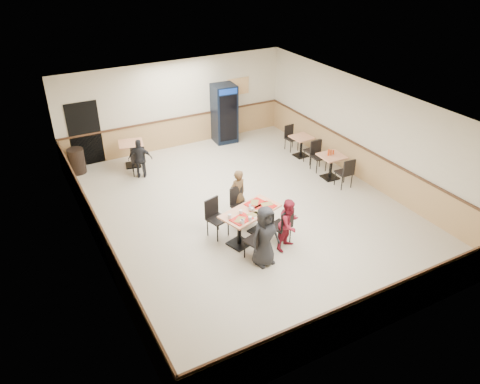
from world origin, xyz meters
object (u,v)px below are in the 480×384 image
main_table (250,220)px  pepsi_cooler (224,114)px  side_table_far (301,143)px  trash_bin (77,161)px  side_table_near (331,163)px  diner_woman_left (265,236)px  diner_woman_right (289,224)px  back_table (132,151)px  diner_man_opposite (238,194)px  lone_diner (140,159)px

main_table → pepsi_cooler: pepsi_cooler is taller
side_table_far → trash_bin: bearing=161.1°
main_table → trash_bin: (-2.99, 5.70, -0.14)m
side_table_near → trash_bin: bearing=148.8°
diner_woman_left → diner_woman_right: diner_woman_left is taller
back_table → trash_bin: bearing=168.2°
side_table_near → pepsi_cooler: pepsi_cooler is taller
main_table → back_table: bearing=87.1°
main_table → diner_man_opposite: 1.04m
main_table → diner_woman_left: diner_woman_left is taller
lone_diner → side_table_near: bearing=173.0°
side_table_far → pepsi_cooler: (-1.67, 2.39, 0.57)m
diner_woman_left → side_table_far: bearing=40.5°
back_table → pepsi_cooler: size_ratio=0.43×
side_table_far → trash_bin: size_ratio=0.88×
diner_woman_left → lone_diner: (-1.13, 5.45, -0.12)m
side_table_near → trash_bin: (-6.75, 4.09, -0.11)m
diner_woman_left → diner_man_opposite: (0.40, 2.03, -0.05)m
diner_man_opposite → trash_bin: diner_man_opposite is taller
diner_woman_right → lone_diner: 5.56m
pepsi_cooler → trash_bin: pepsi_cooler is taller
main_table → side_table_far: size_ratio=2.36×
back_table → side_table_near: bearing=-36.3°
diner_man_opposite → back_table: diner_man_opposite is taller
side_table_far → side_table_near: bearing=-93.9°
diner_woman_right → back_table: bearing=86.0°
diner_woman_left → diner_woman_right: (0.82, 0.25, -0.08)m
diner_woman_right → lone_diner: diner_woman_right is taller
diner_woman_left → side_table_near: (3.95, 2.63, -0.23)m
diner_woman_left → pepsi_cooler: size_ratio=0.72×
lone_diner → back_table: lone_diner is taller
lone_diner → back_table: bearing=-67.9°
diner_woman_right → trash_bin: bearing=97.5°
diner_woman_right → lone_diner: (-1.95, 5.21, -0.04)m
lone_diner → trash_bin: (-1.67, 1.26, -0.22)m
diner_woman_left → lone_diner: diner_woman_left is taller
side_table_far → pepsi_cooler: bearing=124.9°
diner_woman_left → trash_bin: (-2.80, 6.71, -0.34)m
main_table → side_table_near: bearing=6.4°
trash_bin → back_table: bearing=-11.8°
diner_woman_right → side_table_near: (3.13, 2.38, -0.15)m
side_table_near → side_table_far: bearing=86.1°
diner_woman_left → trash_bin: 7.28m
back_table → pepsi_cooler: bearing=6.3°
diner_woman_left → pepsi_cooler: (2.40, 6.75, 0.29)m
diner_woman_right → diner_man_opposite: bearing=81.8°
diner_woman_right → diner_man_opposite: diner_man_opposite is taller
back_table → trash_bin: (-1.67, 0.35, -0.13)m
main_table → trash_bin: bearing=100.9°
pepsi_cooler → trash_bin: (-5.20, -0.04, -0.63)m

